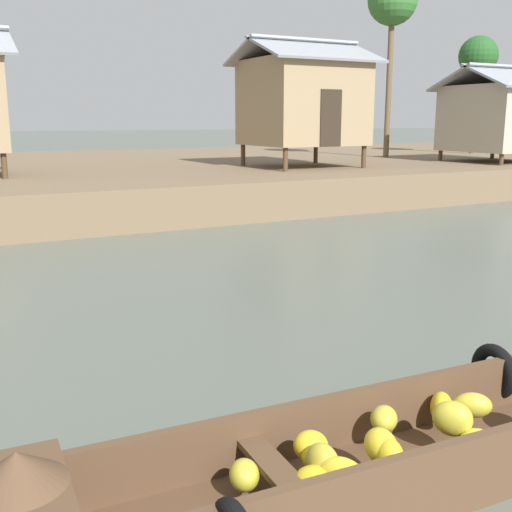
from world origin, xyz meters
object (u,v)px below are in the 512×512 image
Objects in this scene: banana_boat at (396,446)px; stilt_house_mid_left at (303,101)px; stilt_house_mid_right at (500,117)px; palm_tree_near at (478,58)px; palm_tree_far at (393,3)px; fishing_skiff_distant at (366,196)px.

stilt_house_mid_left is (8.90, 15.34, 3.00)m from banana_boat.
banana_boat is 1.43× the size of stilt_house_mid_right.
palm_tree_near is 0.73× the size of palm_tree_far.
stilt_house_mid_left is 12.78m from palm_tree_near.
palm_tree_far is (15.11, 18.29, 7.09)m from banana_boat.
stilt_house_mid_left is 0.57× the size of palm_tree_far.
banana_boat reaches higher than fishing_skiff_distant.
stilt_house_mid_left is 8.00m from palm_tree_far.
stilt_house_mid_right is (7.52, 1.47, 2.50)m from fishing_skiff_distant.
stilt_house_mid_right reaches higher than banana_boat.
palm_tree_far reaches higher than stilt_house_mid_left.
palm_tree_far is at bearing 114.73° from stilt_house_mid_right.
palm_tree_near reaches higher than stilt_house_mid_left.
stilt_house_mid_right is at bearing 39.40° from banana_boat.
fishing_skiff_distant is (9.55, 12.55, -0.02)m from banana_boat.
stilt_house_mid_left is at bearing -154.53° from palm_tree_far.
palm_tree_far reaches higher than banana_boat.
stilt_house_mid_left reaches higher than fishing_skiff_distant.
stilt_house_mid_right is 0.54× the size of palm_tree_far.
palm_tree_near is at bearing 42.06° from banana_boat.
banana_boat is 1.36× the size of stilt_house_mid_left.
stilt_house_mid_left is 1.05× the size of stilt_house_mid_right.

